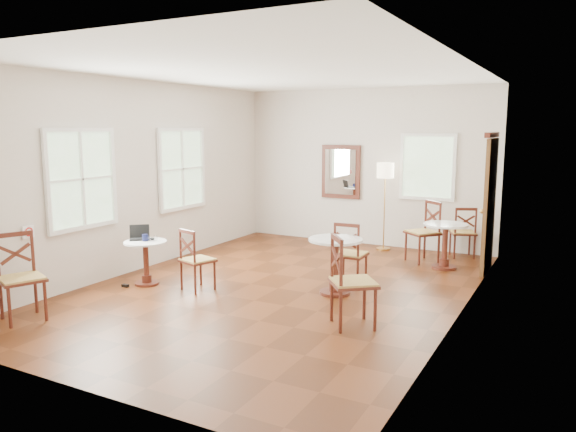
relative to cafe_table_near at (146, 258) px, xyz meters
The scene contains 17 objects.
ground 1.97m from the cafe_table_near, 22.14° to the left, with size 7.00×7.00×0.00m, color #55250E.
room_shell 2.49m from the cafe_table_near, 30.08° to the left, with size 5.02×7.02×3.01m.
cafe_table_near is the anchor object (origin of this frame).
cafe_table_mid 2.74m from the cafe_table_near, 18.31° to the left, with size 0.73×0.73×0.78m.
cafe_table_back 4.69m from the cafe_table_near, 39.59° to the left, with size 0.70×0.70×0.74m.
chair_near_a 0.83m from the cafe_table_near, ahead, with size 0.51×0.51×0.88m.
chair_near_b 1.85m from the cafe_table_near, 98.37° to the right, with size 0.62×0.62×1.03m.
chair_mid_a 2.95m from the cafe_table_near, 27.06° to the left, with size 0.44×0.44×0.94m.
chair_mid_b 3.26m from the cafe_table_near, ahead, with size 0.68×0.68×1.06m.
chair_back_a 5.41m from the cafe_table_near, 46.46° to the left, with size 0.55×0.55×0.90m.
chair_back_b 4.59m from the cafe_table_near, 45.94° to the left, with size 0.67×0.67×1.03m.
floor_lamp 4.61m from the cafe_table_near, 59.34° to the left, with size 0.32×0.32×1.63m.
laptop 0.35m from the cafe_table_near, 155.75° to the left, with size 0.37×0.36×0.20m.
mouse 0.29m from the cafe_table_near, 75.55° to the left, with size 0.09×0.06×0.03m, color black.
navy_mug 0.29m from the cafe_table_near, 110.65° to the left, with size 0.13×0.08×0.10m.
water_glass 0.32m from the cafe_table_near, 33.42° to the left, with size 0.05×0.05×0.09m, color white.
power_adapter 0.49m from the cafe_table_near, 126.84° to the right, with size 0.10×0.06×0.04m, color black.
Camera 1 is at (3.69, -6.63, 2.26)m, focal length 34.43 mm.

